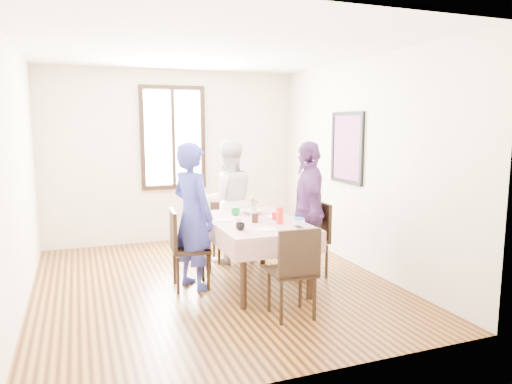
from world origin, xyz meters
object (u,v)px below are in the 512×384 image
dining_table (254,252)px  chair_near (291,271)px  person_far (228,201)px  chair_far (228,228)px  chair_left (191,249)px  person_right (307,209)px  chair_right (308,239)px  person_left (192,216)px

dining_table → chair_near: 1.02m
chair_near → person_far: (0.00, 2.02, 0.37)m
chair_near → chair_far: bearing=92.7°
chair_left → dining_table: bearing=83.9°
chair_left → chair_far: (0.73, 0.88, 0.00)m
person_right → person_far: bearing=-121.9°
chair_left → person_far: (0.73, 0.86, 0.37)m
chair_left → chair_right: (1.46, -0.09, 0.00)m
chair_left → chair_far: 1.14m
dining_table → chair_right: (0.73, 0.05, 0.08)m
person_left → chair_right: bearing=-118.4°
chair_right → chair_near: (-0.73, -1.07, 0.00)m
dining_table → person_left: (-0.71, 0.14, 0.46)m
chair_right → chair_near: 1.29m
dining_table → person_right: 0.85m
dining_table → person_far: person_far is taller
chair_left → person_right: 1.49m
chair_right → person_far: size_ratio=0.55×
chair_far → person_right: 1.26m
chair_far → chair_near: size_ratio=1.00×
chair_left → chair_near: same height
chair_right → person_far: person_far is taller
chair_far → chair_near: bearing=94.3°
chair_right → person_right: bearing=93.0°
chair_far → chair_left: bearing=54.7°
dining_table → person_right: (0.71, 0.05, 0.46)m
chair_near → chair_left: bearing=124.9°
chair_near → person_right: size_ratio=0.55×
person_left → person_far: person_left is taller
person_left → person_far: 1.12m
person_far → person_left: bearing=53.1°
chair_right → person_left: 1.49m
dining_table → chair_left: size_ratio=1.63×
dining_table → chair_far: 1.02m
chair_near → person_left: 1.41m
dining_table → person_far: 1.10m
dining_table → chair_far: chair_far is taller
chair_left → person_left: bearing=94.7°
person_left → person_far: bearing=-64.2°
chair_near → person_far: 2.05m
chair_right → chair_near: size_ratio=1.00×
chair_right → person_right: (-0.02, 0.00, 0.38)m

